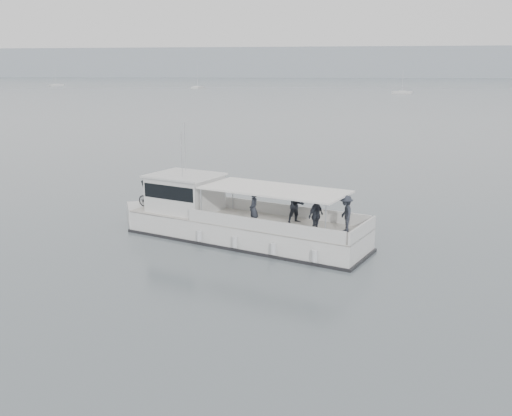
# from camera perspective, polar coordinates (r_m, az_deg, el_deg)

# --- Properties ---
(ground) EXTENTS (1400.00, 1400.00, 0.00)m
(ground) POSITION_cam_1_polar(r_m,az_deg,el_deg) (28.37, 7.94, -2.28)
(ground) COLOR slate
(ground) RESTS_ON ground
(headland) EXTENTS (1400.00, 90.00, 28.00)m
(headland) POSITION_cam_1_polar(r_m,az_deg,el_deg) (587.33, 8.90, 14.15)
(headland) COLOR #939EA8
(headland) RESTS_ON ground
(tour_boat) EXTENTS (12.65, 7.14, 5.44)m
(tour_boat) POSITION_cam_1_polar(r_m,az_deg,el_deg) (26.79, -3.15, -1.15)
(tour_boat) COLOR silver
(tour_boat) RESTS_ON ground
(moored_fleet) EXTENTS (439.15, 332.64, 10.87)m
(moored_fleet) POSITION_cam_1_polar(r_m,az_deg,el_deg) (232.79, 0.27, 11.88)
(moored_fleet) COLOR silver
(moored_fleet) RESTS_ON ground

